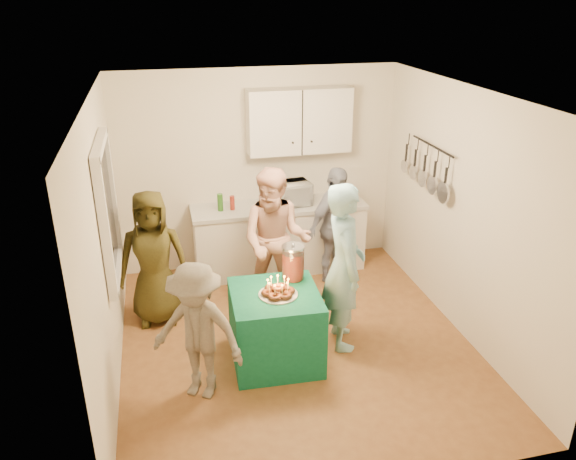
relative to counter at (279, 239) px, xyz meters
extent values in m
plane|color=brown|center=(-0.20, -1.70, -0.43)|extent=(4.00, 4.00, 0.00)
plane|color=white|center=(-0.20, -1.70, 2.17)|extent=(4.00, 4.00, 0.00)
plane|color=silver|center=(-0.20, 0.30, 0.87)|extent=(3.60, 3.60, 0.00)
plane|color=silver|center=(-2.00, -1.70, 0.87)|extent=(4.00, 4.00, 0.00)
plane|color=silver|center=(1.60, -1.70, 0.87)|extent=(4.00, 4.00, 0.00)
cube|color=black|center=(-1.97, -1.40, 1.12)|extent=(0.04, 1.00, 1.20)
cube|color=white|center=(0.00, 0.00, 0.00)|extent=(2.20, 0.58, 0.86)
cube|color=beige|center=(0.00, 0.00, 0.46)|extent=(2.24, 0.62, 0.05)
cube|color=white|center=(0.30, 0.15, 1.52)|extent=(1.30, 0.30, 0.80)
cube|color=black|center=(1.52, -1.00, 1.17)|extent=(0.12, 1.00, 0.60)
imported|color=white|center=(0.14, 0.00, 0.62)|extent=(0.56, 0.42, 0.29)
cube|color=#0E5F40|center=(-0.47, -1.95, -0.05)|extent=(0.88, 0.88, 0.76)
cylinder|color=red|center=(-0.23, -1.68, 0.50)|extent=(0.22, 0.22, 0.34)
imported|color=#9AD1E1|center=(0.28, -1.79, 0.46)|extent=(0.50, 0.69, 1.77)
imported|color=brown|center=(-1.60, -0.90, 0.34)|extent=(0.78, 0.54, 1.54)
imported|color=tan|center=(-0.24, -0.93, 0.41)|extent=(1.00, 0.90, 1.69)
imported|color=#101637|center=(0.60, -0.47, 0.32)|extent=(0.94, 0.78, 1.51)
imported|color=#5F574C|center=(-1.25, -2.30, 0.24)|extent=(1.00, 0.86, 1.33)
camera|label=1|loc=(-1.44, -6.57, 3.04)|focal=35.00mm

